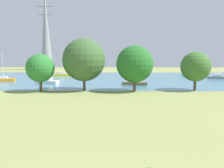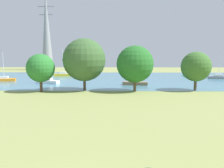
{
  "view_description": "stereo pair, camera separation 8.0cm",
  "coord_description": "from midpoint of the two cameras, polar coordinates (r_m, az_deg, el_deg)",
  "views": [
    {
      "loc": [
        1.9,
        -8.09,
        5.88
      ],
      "look_at": [
        1.38,
        16.21,
        2.86
      ],
      "focal_mm": 38.15,
      "sensor_mm": 36.0,
      "label": 1
    },
    {
      "loc": [
        1.98,
        -8.09,
        5.88
      ],
      "look_at": [
        1.38,
        16.21,
        2.86
      ],
      "focal_mm": 38.15,
      "sensor_mm": 36.0,
      "label": 2
    }
  ],
  "objects": [
    {
      "name": "sailboat_white",
      "position": [
        50.54,
        -15.13,
        0.66
      ],
      "size": [
        5.03,
        2.79,
        5.58
      ],
      "color": "white",
      "rests_on": "water_surface"
    },
    {
      "name": "ground_plane",
      "position": [
        30.72,
        -2.24,
        -3.96
      ],
      "size": [
        160.0,
        160.0,
        0.0
      ],
      "primitive_type": "plane",
      "color": "#8C9351"
    },
    {
      "name": "water_surface",
      "position": [
        58.41,
        -0.5,
        1.31
      ],
      "size": [
        140.0,
        40.0,
        0.02
      ],
      "primitive_type": "cube",
      "color": "teal",
      "rests_on": "ground"
    },
    {
      "name": "sailboat_gray",
      "position": [
        63.68,
        24.24,
        1.57
      ],
      "size": [
        5.02,
        2.65,
        6.6
      ],
      "color": "gray",
      "rests_on": "water_surface"
    },
    {
      "name": "electricity_pylon",
      "position": [
        95.99,
        -15.39,
        12.22
      ],
      "size": [
        6.4,
        4.4,
        29.79
      ],
      "color": "gray",
      "rests_on": "ground"
    },
    {
      "name": "sailboat_yellow",
      "position": [
        66.76,
        -11.67,
        2.28
      ],
      "size": [
        4.94,
        2.04,
        7.79
      ],
      "color": "yellow",
      "rests_on": "water_surface"
    },
    {
      "name": "sailboat_green",
      "position": [
        70.7,
        18.66,
        2.31
      ],
      "size": [
        4.8,
        1.5,
        6.72
      ],
      "color": "green",
      "rests_on": "water_surface"
    },
    {
      "name": "sailboat_brown",
      "position": [
        46.33,
        5.62,
        0.34
      ],
      "size": [
        4.95,
        2.1,
        7.48
      ],
      "color": "brown",
      "rests_on": "water_surface"
    },
    {
      "name": "tree_east_near",
      "position": [
        39.21,
        -6.62,
        5.76
      ],
      "size": [
        6.99,
        6.99,
        8.51
      ],
      "color": "brown",
      "rests_on": "ground"
    },
    {
      "name": "tree_west_near",
      "position": [
        38.08,
        5.61,
        4.77
      ],
      "size": [
        5.91,
        5.91,
        7.33
      ],
      "color": "brown",
      "rests_on": "ground"
    },
    {
      "name": "sailboat_orange",
      "position": [
        57.76,
        -24.43,
        1.05
      ],
      "size": [
        5.01,
        2.5,
        6.36
      ],
      "color": "orange",
      "rests_on": "water_surface"
    },
    {
      "name": "tree_west_far",
      "position": [
        41.16,
        19.54,
        3.93
      ],
      "size": [
        4.86,
        4.86,
        6.35
      ],
      "color": "brown",
      "rests_on": "ground"
    },
    {
      "name": "tree_east_far",
      "position": [
        39.2,
        -16.71,
        3.68
      ],
      "size": [
        4.47,
        4.47,
        6.01
      ],
      "color": "brown",
      "rests_on": "ground"
    }
  ]
}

